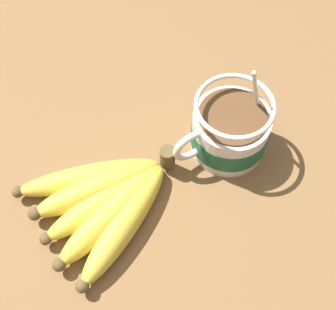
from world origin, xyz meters
The scene contains 3 objects.
table centered at (0.00, 0.00, 1.94)cm, with size 106.80×106.80×3.88cm.
coffee_mug centered at (-8.63, -0.76, 7.64)cm, with size 13.91×10.13×14.21cm.
banana_bunch centered at (9.43, -0.50, 5.66)cm, with size 20.01×17.88×4.22cm.
Camera 1 is at (14.68, 24.68, 58.13)cm, focal length 50.00 mm.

